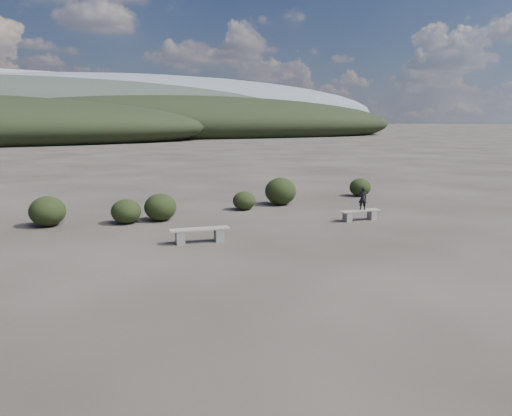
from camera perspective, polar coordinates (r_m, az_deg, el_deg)
ground at (r=14.00m, az=9.43°, el=-6.40°), size 1200.00×1200.00×0.00m
bench_left at (r=16.27m, az=-6.45°, el=-2.97°), size 1.96×0.71×0.48m
bench_right at (r=20.16m, az=11.77°, el=-0.70°), size 1.74×0.48×0.43m
seated_person at (r=20.12m, az=12.09°, el=1.07°), size 0.39×0.33×0.91m
shrub_a at (r=19.82m, az=-14.62°, el=-0.38°), size 1.15×1.15×0.94m
shrub_b at (r=20.07m, az=-10.88°, el=0.10°), size 1.26×1.26×1.08m
shrub_c at (r=22.15m, az=-1.36°, el=0.85°), size 1.03×1.03×0.83m
shrub_d at (r=23.51m, az=2.82°, el=1.93°), size 1.47×1.47×1.28m
shrub_e at (r=26.78m, az=11.81°, el=2.33°), size 1.12×1.12×0.93m
shrub_f at (r=20.26m, az=-22.73°, el=-0.34°), size 1.34×1.34×1.13m
mountain_ridges at (r=349.96m, az=-26.91°, el=9.98°), size 500.00×400.00×56.00m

